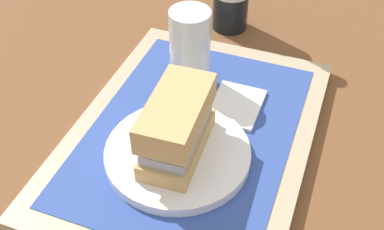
# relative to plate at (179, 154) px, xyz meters

# --- Properties ---
(ground_plane) EXTENTS (3.00, 3.00, 0.00)m
(ground_plane) POSITION_rel_plate_xyz_m (0.05, 0.00, -0.03)
(ground_plane) COLOR brown
(tray) EXTENTS (0.44, 0.32, 0.02)m
(tray) POSITION_rel_plate_xyz_m (0.05, 0.00, -0.02)
(tray) COLOR tan
(tray) RESTS_ON ground_plane
(placemat) EXTENTS (0.38, 0.27, 0.00)m
(placemat) POSITION_rel_plate_xyz_m (0.05, 0.00, -0.01)
(placemat) COLOR #2D4793
(placemat) RESTS_ON tray
(plate) EXTENTS (0.19, 0.19, 0.01)m
(plate) POSITION_rel_plate_xyz_m (0.00, 0.00, 0.00)
(plate) COLOR white
(plate) RESTS_ON placemat
(sandwich) EXTENTS (0.14, 0.07, 0.08)m
(sandwich) POSITION_rel_plate_xyz_m (0.00, 0.00, 0.05)
(sandwich) COLOR tan
(sandwich) RESTS_ON plate
(beer_glass) EXTENTS (0.06, 0.06, 0.12)m
(beer_glass) POSITION_rel_plate_xyz_m (0.15, 0.04, 0.06)
(beer_glass) COLOR silver
(beer_glass) RESTS_ON placemat
(napkin_folded) EXTENTS (0.09, 0.07, 0.01)m
(napkin_folded) POSITION_rel_plate_xyz_m (0.12, -0.04, -0.00)
(napkin_folded) COLOR white
(napkin_folded) RESTS_ON placemat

